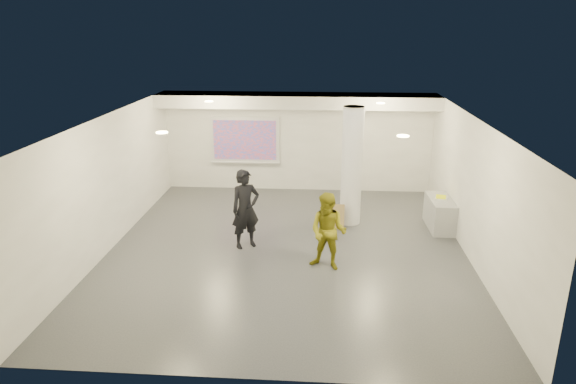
# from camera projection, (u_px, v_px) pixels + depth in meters

# --- Properties ---
(floor) EXTENTS (8.00, 9.00, 0.01)m
(floor) POSITION_uv_depth(u_px,v_px,m) (287.00, 250.00, 11.67)
(floor) COLOR #36383D
(floor) RESTS_ON ground
(ceiling) EXTENTS (8.00, 9.00, 0.01)m
(ceiling) POSITION_uv_depth(u_px,v_px,m) (287.00, 119.00, 10.73)
(ceiling) COLOR white
(ceiling) RESTS_ON floor
(wall_back) EXTENTS (8.00, 0.01, 3.00)m
(wall_back) POSITION_uv_depth(u_px,v_px,m) (298.00, 142.00, 15.46)
(wall_back) COLOR silver
(wall_back) RESTS_ON floor
(wall_front) EXTENTS (8.00, 0.01, 3.00)m
(wall_front) POSITION_uv_depth(u_px,v_px,m) (262.00, 287.00, 6.93)
(wall_front) COLOR silver
(wall_front) RESTS_ON floor
(wall_left) EXTENTS (0.01, 9.00, 3.00)m
(wall_left) POSITION_uv_depth(u_px,v_px,m) (109.00, 183.00, 11.47)
(wall_left) COLOR silver
(wall_left) RESTS_ON floor
(wall_right) EXTENTS (0.01, 9.00, 3.00)m
(wall_right) POSITION_uv_depth(u_px,v_px,m) (474.00, 191.00, 10.93)
(wall_right) COLOR silver
(wall_right) RESTS_ON floor
(soffit_band) EXTENTS (8.00, 1.10, 0.36)m
(soffit_band) POSITION_uv_depth(u_px,v_px,m) (297.00, 101.00, 14.53)
(soffit_band) COLOR silver
(soffit_band) RESTS_ON ceiling
(downlight_nw) EXTENTS (0.22, 0.22, 0.02)m
(downlight_nw) POSITION_uv_depth(u_px,v_px,m) (209.00, 101.00, 13.25)
(downlight_nw) COLOR #F2E087
(downlight_nw) RESTS_ON ceiling
(downlight_ne) EXTENTS (0.22, 0.22, 0.02)m
(downlight_ne) POSITION_uv_depth(u_px,v_px,m) (381.00, 103.00, 12.96)
(downlight_ne) COLOR #F2E087
(downlight_ne) RESTS_ON ceiling
(downlight_sw) EXTENTS (0.22, 0.22, 0.02)m
(downlight_sw) POSITION_uv_depth(u_px,v_px,m) (162.00, 132.00, 9.46)
(downlight_sw) COLOR #F2E087
(downlight_sw) RESTS_ON ceiling
(downlight_se) EXTENTS (0.22, 0.22, 0.02)m
(downlight_se) POSITION_uv_depth(u_px,v_px,m) (403.00, 136.00, 9.17)
(downlight_se) COLOR #F2E087
(downlight_se) RESTS_ON ceiling
(column) EXTENTS (0.52, 0.52, 3.00)m
(column) POSITION_uv_depth(u_px,v_px,m) (352.00, 166.00, 12.80)
(column) COLOR white
(column) RESTS_ON floor
(projection_screen) EXTENTS (2.10, 0.13, 1.42)m
(projection_screen) POSITION_uv_depth(u_px,v_px,m) (245.00, 141.00, 15.52)
(projection_screen) COLOR silver
(projection_screen) RESTS_ON wall_back
(credenza) EXTENTS (0.58, 1.32, 0.77)m
(credenza) POSITION_uv_depth(u_px,v_px,m) (440.00, 213.00, 12.80)
(credenza) COLOR gray
(credenza) RESTS_ON floor
(papers_stack) EXTENTS (0.39, 0.44, 0.02)m
(papers_stack) POSITION_uv_depth(u_px,v_px,m) (441.00, 198.00, 12.74)
(papers_stack) COLOR silver
(papers_stack) RESTS_ON credenza
(postit_pad) EXTENTS (0.31, 0.37, 0.03)m
(postit_pad) POSITION_uv_depth(u_px,v_px,m) (441.00, 197.00, 12.76)
(postit_pad) COLOR #ECFC03
(postit_pad) RESTS_ON credenza
(cardboard_back) EXTENTS (0.59, 0.24, 0.63)m
(cardboard_back) POSITION_uv_depth(u_px,v_px,m) (333.00, 216.00, 12.80)
(cardboard_back) COLOR olive
(cardboard_back) RESTS_ON floor
(cardboard_front) EXTENTS (0.47, 0.15, 0.51)m
(cardboard_front) POSITION_uv_depth(u_px,v_px,m) (335.00, 217.00, 12.95)
(cardboard_front) COLOR olive
(cardboard_front) RESTS_ON floor
(woman) EXTENTS (0.80, 0.72, 1.83)m
(woman) POSITION_uv_depth(u_px,v_px,m) (246.00, 209.00, 11.56)
(woman) COLOR black
(woman) RESTS_ON floor
(man) EXTENTS (0.96, 0.85, 1.64)m
(man) POSITION_uv_depth(u_px,v_px,m) (328.00, 232.00, 10.54)
(man) COLOR olive
(man) RESTS_ON floor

